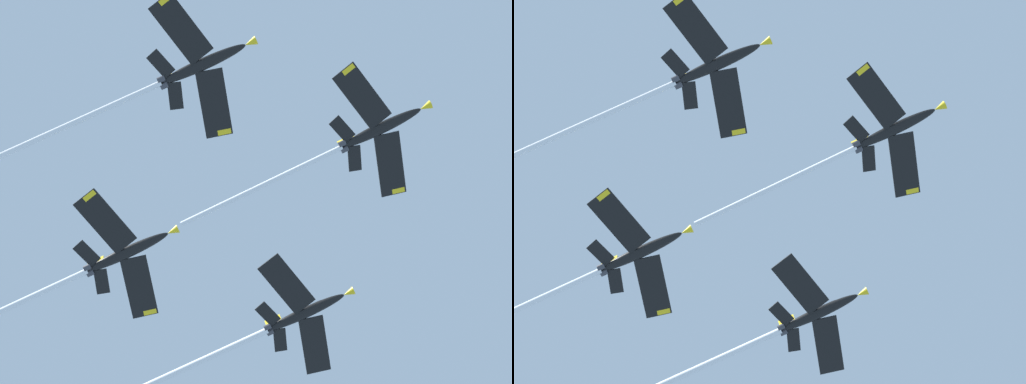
% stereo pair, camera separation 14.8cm
% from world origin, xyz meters
% --- Properties ---
extents(jet_lead, '(29.65, 26.92, 7.78)m').
position_xyz_m(jet_lead, '(14.80, -9.32, 117.68)').
color(jet_lead, black).
extents(jet_left_wing, '(27.99, 25.27, 6.95)m').
position_xyz_m(jet_left_wing, '(11.50, 18.89, 113.52)').
color(jet_left_wing, black).
extents(jet_right_wing, '(30.82, 27.13, 8.37)m').
position_xyz_m(jet_right_wing, '(-11.27, -11.91, 114.37)').
color(jet_right_wing, black).
extents(jet_slot, '(28.37, 25.40, 7.70)m').
position_xyz_m(jet_slot, '(-14.57, 15.00, 111.20)').
color(jet_slot, black).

